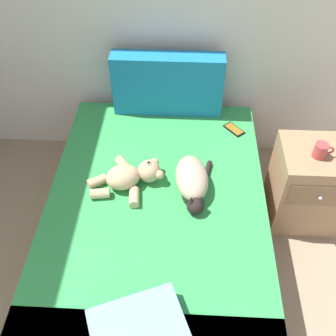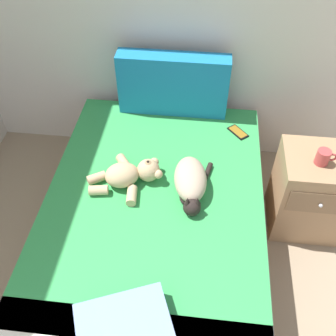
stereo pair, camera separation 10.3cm
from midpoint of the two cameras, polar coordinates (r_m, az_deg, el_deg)
bed at (r=2.45m, az=-2.86°, el=-8.66°), size 1.32×1.92×0.49m
patterned_cushion at (r=2.74m, az=-1.16°, el=12.13°), size 0.76×0.14×0.44m
cat at (r=2.26m, az=2.27°, el=-1.91°), size 0.25×0.44×0.15m
teddy_bear at (r=2.31m, az=-6.77°, el=-1.20°), size 0.46×0.38×0.15m
cell_phone at (r=2.72m, az=8.57°, el=5.60°), size 0.15×0.16×0.01m
throw_pillow at (r=1.83m, az=-6.11°, el=-22.61°), size 0.48×0.41×0.11m
nightstand at (r=2.72m, az=18.72°, el=-2.47°), size 0.44×0.43×0.61m
mug at (r=2.45m, az=20.38°, el=2.40°), size 0.12×0.08×0.09m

